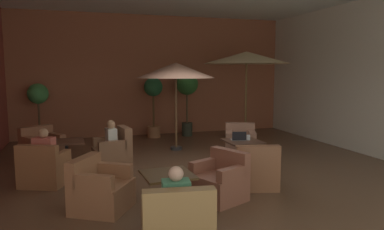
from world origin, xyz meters
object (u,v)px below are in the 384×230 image
armchair_mid_center_north (177,228)px  patio_umbrella_tall_red (176,71)px  potted_tree_mid_left (38,105)px  iced_drink_cup (248,137)px  potted_tree_left_corner (153,97)px  armchair_front_left_east (254,171)px  potted_tree_mid_right (187,89)px  cafe_table_mid_center (168,183)px  patron_blue_shirt (111,135)px  armchair_front_right_north (44,169)px  patio_umbrella_center_beige (247,58)px  patron_by_window (44,148)px  armchair_front_right_east (114,152)px  cafe_table_front_right (67,147)px  armchair_mid_center_south (100,190)px  patron_with_friend (176,197)px  armchair_mid_center_east (220,182)px  armchair_front_left_north (240,145)px  open_laptop (239,138)px  armchair_front_right_south (42,150)px  cafe_table_front_left (243,146)px

armchair_mid_center_north → patio_umbrella_tall_red: size_ratio=0.39×
potted_tree_mid_left → iced_drink_cup: bearing=-44.7°
patio_umbrella_tall_red → potted_tree_left_corner: patio_umbrella_tall_red is taller
armchair_front_left_east → potted_tree_mid_right: (0.37, 5.55, 1.24)m
cafe_table_mid_center → patron_blue_shirt: bearing=99.2°
armchair_front_right_north → patio_umbrella_center_beige: patio_umbrella_center_beige is taller
armchair_front_left_east → cafe_table_mid_center: size_ratio=1.28×
potted_tree_mid_right → patron_by_window: (-4.10, -4.20, -0.84)m
potted_tree_left_corner → patron_blue_shirt: potted_tree_left_corner is taller
armchair_front_right_east → iced_drink_cup: (2.78, -1.26, 0.40)m
cafe_table_front_right → patio_umbrella_tall_red: patio_umbrella_tall_red is taller
potted_tree_left_corner → potted_tree_mid_right: bearing=-2.4°
armchair_mid_center_south → potted_tree_mid_right: 6.74m
cafe_table_front_right → armchair_mid_center_north: bearing=-72.5°
cafe_table_front_right → iced_drink_cup: 3.96m
cafe_table_front_right → patio_umbrella_tall_red: (2.82, 1.34, 1.65)m
armchair_front_right_north → patron_with_friend: patron_with_friend is taller
armchair_front_right_east → armchair_mid_center_north: 4.38m
armchair_front_left_east → patio_umbrella_tall_red: (-0.54, 3.59, 1.86)m
armchair_mid_center_east → potted_tree_mid_left: potted_tree_mid_left is taller
cafe_table_front_right → armchair_front_left_north: bearing=-1.0°
armchair_mid_center_north → patron_blue_shirt: size_ratio=1.45×
armchair_front_left_north → potted_tree_mid_right: (-0.37, 3.37, 1.22)m
open_laptop → armchair_front_left_east: bearing=-100.6°
armchair_front_left_north → armchair_front_right_north: bearing=-169.0°
armchair_mid_center_east → open_laptop: open_laptop is taller
armchair_mid_center_east → patron_with_friend: bearing=-127.8°
armchair_front_right_south → potted_tree_left_corner: 4.15m
patio_umbrella_center_beige → armchair_front_left_east: bearing=-113.7°
armchair_front_right_south → patron_by_window: bearing=-83.7°
cafe_table_mid_center → potted_tree_left_corner: size_ratio=0.39×
armchair_front_left_north → patron_blue_shirt: (-3.13, 0.22, 0.37)m
patron_blue_shirt → iced_drink_cup: size_ratio=5.76×
potted_tree_left_corner → armchair_mid_center_east: bearing=-91.0°
armchair_front_right_east → armchair_front_left_east: bearing=-45.9°
cafe_table_mid_center → patio_umbrella_tall_red: size_ratio=0.32×
patio_umbrella_center_beige → potted_tree_mid_left: bearing=164.6°
armchair_front_left_north → potted_tree_mid_left: potted_tree_mid_left is taller
armchair_mid_center_east → patron_with_friend: (-1.16, -1.50, 0.38)m
patio_umbrella_tall_red → potted_tree_left_corner: size_ratio=1.22×
potted_tree_left_corner → cafe_table_front_left: bearing=-76.8°
cafe_table_front_right → potted_tree_mid_right: bearing=41.5°
armchair_front_right_south → armchair_front_left_north: bearing=-11.1°
armchair_front_right_east → patron_with_friend: 4.34m
potted_tree_mid_left → potted_tree_left_corner: bearing=-2.7°
armchair_front_left_north → open_laptop: 1.19m
armchair_front_right_north → open_laptop: bearing=-1.9°
armchair_front_left_north → cafe_table_mid_center: 4.00m
iced_drink_cup → patron_by_window: bearing=177.3°
cafe_table_front_left → patron_blue_shirt: (-2.68, 1.29, 0.17)m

